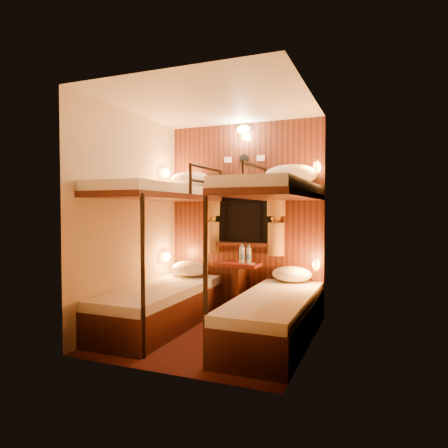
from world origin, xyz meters
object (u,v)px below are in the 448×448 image
at_px(bunk_right, 275,285).
at_px(bottle_right, 249,256).
at_px(bottle_left, 242,255).
at_px(bunk_left, 161,277).
at_px(table, 240,282).

bearing_deg(bunk_right, bottle_right, 124.28).
bearing_deg(bunk_right, bottle_left, 129.18).
relative_size(bottle_left, bottle_right, 1.05).
xyz_separation_m(bunk_left, table, (0.65, 0.78, -0.14)).
bearing_deg(table, bunk_left, -129.67).
distance_m(bunk_left, bunk_right, 1.30).
relative_size(bunk_left, bottle_left, 8.04).
bearing_deg(bottle_left, bunk_left, -133.13).
relative_size(bunk_left, bottle_right, 8.41).
relative_size(bunk_right, table, 2.90).
bearing_deg(bottle_right, table, 175.75).
xyz_separation_m(bunk_right, bottle_right, (-0.53, 0.77, 0.19)).
relative_size(table, bottle_left, 2.77).
distance_m(bunk_left, bottle_left, 1.03).
bearing_deg(bottle_right, bunk_right, -55.72).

